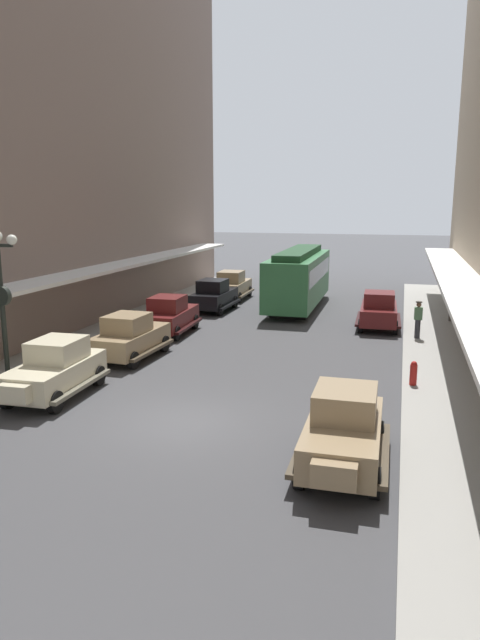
{
  "coord_description": "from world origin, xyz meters",
  "views": [
    {
      "loc": [
        5.81,
        -14.45,
        6.18
      ],
      "look_at": [
        0.0,
        6.0,
        1.8
      ],
      "focal_mm": 32.29,
      "sensor_mm": 36.0,
      "label": 1
    }
  ],
  "objects_px": {
    "parked_car_0": "(55,368)",
    "fire_hydrant": "(413,373)",
    "parked_car_5": "(169,314)",
    "parked_car_6": "(232,285)",
    "parked_car_1": "(379,309)",
    "parked_car_3": "(214,295)",
    "pedestrian_1": "(418,319)",
    "parked_car_2": "(344,428)",
    "parked_car_4": "(130,336)",
    "lamp_post_with_clock": "(2,304)",
    "pedestrian_0": "(452,304)",
    "streetcar": "(299,276)"
  },
  "relations": [
    {
      "from": "pedestrian_0",
      "to": "lamp_post_with_clock",
      "type": "bearing_deg",
      "value": -133.29
    },
    {
      "from": "parked_car_0",
      "to": "parked_car_3",
      "type": "xyz_separation_m",
      "value": [
        0.24,
        15.48,
        0.0
      ]
    },
    {
      "from": "parked_car_5",
      "to": "parked_car_6",
      "type": "xyz_separation_m",
      "value": [
        0.02,
        10.33,
        0.0
      ]
    },
    {
      "from": "parked_car_0",
      "to": "parked_car_6",
      "type": "xyz_separation_m",
      "value": [
        0.07,
        19.67,
        0.0
      ]
    },
    {
      "from": "pedestrian_0",
      "to": "pedestrian_1",
      "type": "height_order",
      "value": "same"
    },
    {
      "from": "parked_car_0",
      "to": "pedestrian_1",
      "type": "height_order",
      "value": "parked_car_0"
    },
    {
      "from": "parked_car_0",
      "to": "fire_hydrant",
      "type": "distance_m",
      "value": 11.8
    },
    {
      "from": "parked_car_5",
      "to": "lamp_post_with_clock",
      "type": "relative_size",
      "value": 0.84
    },
    {
      "from": "parked_car_3",
      "to": "parked_car_4",
      "type": "bearing_deg",
      "value": -89.82
    },
    {
      "from": "parked_car_0",
      "to": "parked_car_4",
      "type": "xyz_separation_m",
      "value": [
        0.28,
        4.79,
        0.0
      ]
    },
    {
      "from": "parked_car_3",
      "to": "parked_car_4",
      "type": "height_order",
      "value": "same"
    },
    {
      "from": "lamp_post_with_clock",
      "to": "pedestrian_0",
      "type": "distance_m",
      "value": 21.6
    },
    {
      "from": "parked_car_2",
      "to": "lamp_post_with_clock",
      "type": "xyz_separation_m",
      "value": [
        -11.07,
        2.3,
        2.04
      ]
    },
    {
      "from": "parked_car_2",
      "to": "parked_car_4",
      "type": "bearing_deg",
      "value": 141.43
    },
    {
      "from": "parked_car_0",
      "to": "parked_car_2",
      "type": "height_order",
      "value": "same"
    },
    {
      "from": "pedestrian_1",
      "to": "parked_car_5",
      "type": "bearing_deg",
      "value": -171.81
    },
    {
      "from": "parked_car_2",
      "to": "parked_car_3",
      "type": "height_order",
      "value": "same"
    },
    {
      "from": "parked_car_4",
      "to": "parked_car_3",
      "type": "bearing_deg",
      "value": 90.18
    },
    {
      "from": "parked_car_5",
      "to": "parked_car_6",
      "type": "bearing_deg",
      "value": 89.9
    },
    {
      "from": "parked_car_0",
      "to": "parked_car_3",
      "type": "height_order",
      "value": "same"
    },
    {
      "from": "parked_car_5",
      "to": "pedestrian_1",
      "type": "height_order",
      "value": "parked_car_5"
    },
    {
      "from": "parked_car_2",
      "to": "parked_car_5",
      "type": "xyz_separation_m",
      "value": [
        -9.41,
        11.87,
        0.0
      ]
    },
    {
      "from": "pedestrian_1",
      "to": "fire_hydrant",
      "type": "bearing_deg",
      "value": -92.01
    },
    {
      "from": "parked_car_4",
      "to": "parked_car_6",
      "type": "height_order",
      "value": "same"
    },
    {
      "from": "fire_hydrant",
      "to": "pedestrian_0",
      "type": "distance_m",
      "value": 11.72
    },
    {
      "from": "parked_car_5",
      "to": "streetcar",
      "type": "height_order",
      "value": "streetcar"
    },
    {
      "from": "fire_hydrant",
      "to": "pedestrian_1",
      "type": "distance_m",
      "value": 7.11
    },
    {
      "from": "parked_car_4",
      "to": "pedestrian_0",
      "type": "distance_m",
      "value": 16.68
    },
    {
      "from": "parked_car_3",
      "to": "streetcar",
      "type": "relative_size",
      "value": 0.44
    },
    {
      "from": "parked_car_4",
      "to": "fire_hydrant",
      "type": "xyz_separation_m",
      "value": [
        10.86,
        -0.91,
        -0.38
      ]
    },
    {
      "from": "parked_car_0",
      "to": "parked_car_1",
      "type": "xyz_separation_m",
      "value": [
        9.57,
        13.37,
        0.0
      ]
    },
    {
      "from": "parked_car_0",
      "to": "parked_car_3",
      "type": "relative_size",
      "value": 1.01
    },
    {
      "from": "parked_car_2",
      "to": "parked_car_0",
      "type": "bearing_deg",
      "value": 165.01
    },
    {
      "from": "parked_car_1",
      "to": "lamp_post_with_clock",
      "type": "bearing_deg",
      "value": -129.42
    },
    {
      "from": "parked_car_0",
      "to": "parked_car_1",
      "type": "height_order",
      "value": "same"
    },
    {
      "from": "parked_car_5",
      "to": "lamp_post_with_clock",
      "type": "distance_m",
      "value": 9.93
    },
    {
      "from": "parked_car_0",
      "to": "pedestrian_0",
      "type": "distance_m",
      "value": 20.25
    },
    {
      "from": "fire_hydrant",
      "to": "parked_car_2",
      "type": "bearing_deg",
      "value": -104.65
    },
    {
      "from": "parked_car_5",
      "to": "streetcar",
      "type": "xyz_separation_m",
      "value": [
        4.68,
        8.44,
        0.96
      ]
    },
    {
      "from": "parked_car_2",
      "to": "pedestrian_0",
      "type": "relative_size",
      "value": 2.56
    },
    {
      "from": "parked_car_2",
      "to": "pedestrian_0",
      "type": "height_order",
      "value": "parked_car_2"
    },
    {
      "from": "parked_car_4",
      "to": "parked_car_5",
      "type": "xyz_separation_m",
      "value": [
        -0.23,
        4.55,
        0.0
      ]
    },
    {
      "from": "lamp_post_with_clock",
      "to": "pedestrian_1",
      "type": "distance_m",
      "value": 17.28
    },
    {
      "from": "parked_car_5",
      "to": "parked_car_0",
      "type": "bearing_deg",
      "value": -90.32
    },
    {
      "from": "parked_car_0",
      "to": "pedestrian_0",
      "type": "bearing_deg",
      "value": 49.58
    },
    {
      "from": "parked_car_1",
      "to": "pedestrian_1",
      "type": "relative_size",
      "value": 2.57
    },
    {
      "from": "pedestrian_0",
      "to": "pedestrian_1",
      "type": "bearing_deg",
      "value": -111.43
    },
    {
      "from": "parked_car_4",
      "to": "fire_hydrant",
      "type": "distance_m",
      "value": 10.9
    },
    {
      "from": "lamp_post_with_clock",
      "to": "parked_car_4",
      "type": "bearing_deg",
      "value": 69.33
    },
    {
      "from": "parked_car_1",
      "to": "parked_car_3",
      "type": "bearing_deg",
      "value": 167.2
    }
  ]
}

